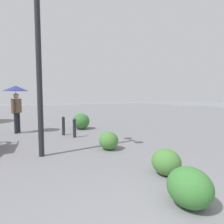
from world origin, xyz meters
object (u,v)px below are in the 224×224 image
(pedestrian, at_px, (16,96))
(bollard_near, at_px, (74,127))
(lamppost, at_px, (38,43))
(bollard_mid, at_px, (63,125))

(pedestrian, xyz_separation_m, bollard_near, (-2.00, -1.92, -1.22))
(lamppost, xyz_separation_m, pedestrian, (3.82, 0.48, -1.31))
(bollard_mid, bearing_deg, lamppost, 154.41)
(bollard_mid, bearing_deg, pedestrian, 50.17)
(bollard_near, relative_size, bollard_mid, 0.96)
(pedestrian, height_order, bollard_near, pedestrian)
(lamppost, distance_m, pedestrian, 4.06)
(lamppost, height_order, bollard_mid, lamppost)
(lamppost, xyz_separation_m, bollard_mid, (2.44, -1.17, -2.51))
(lamppost, distance_m, bollard_mid, 3.69)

